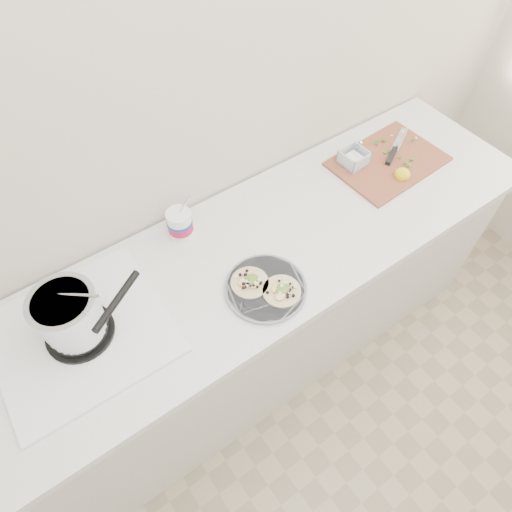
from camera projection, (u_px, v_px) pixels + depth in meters
counter at (250, 312)px, 2.03m from camera, size 2.44×0.66×0.90m
stove at (74, 323)px, 1.40m from camera, size 0.54×0.50×0.26m
taco_plate at (266, 287)px, 1.56m from camera, size 0.28×0.28×0.04m
tub at (180, 222)px, 1.67m from camera, size 0.10×0.10×0.21m
cutboard at (385, 159)px, 1.95m from camera, size 0.48×0.35×0.07m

